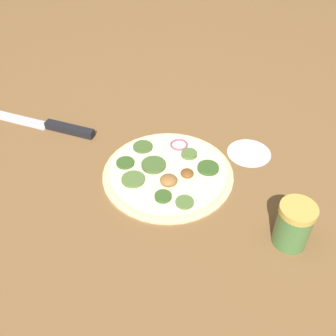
{
  "coord_description": "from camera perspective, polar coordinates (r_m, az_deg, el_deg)",
  "views": [
    {
      "loc": [
        0.43,
        0.41,
        0.56
      ],
      "look_at": [
        0.0,
        0.0,
        0.02
      ],
      "focal_mm": 42.0,
      "sensor_mm": 36.0,
      "label": 1
    }
  ],
  "objects": [
    {
      "name": "knife",
      "position": [
        0.98,
        -15.85,
        5.79
      ],
      "size": [
        0.14,
        0.28,
        0.02
      ],
      "rotation": [
        0.0,
        0.0,
        5.13
      ],
      "color": "silver",
      "rests_on": "ground_plane"
    },
    {
      "name": "pizza",
      "position": [
        0.82,
        -0.03,
        -0.6
      ],
      "size": [
        0.27,
        0.27,
        0.03
      ],
      "color": "beige",
      "rests_on": "ground_plane"
    },
    {
      "name": "ground_plane",
      "position": [
        0.82,
        0.0,
        -0.93
      ],
      "size": [
        3.0,
        3.0,
        0.0
      ],
      "primitive_type": "plane",
      "color": "brown"
    },
    {
      "name": "flour_patch",
      "position": [
        0.89,
        11.67,
        2.17
      ],
      "size": [
        0.1,
        0.1,
        0.0
      ],
      "color": "white",
      "rests_on": "ground_plane"
    },
    {
      "name": "spice_jar",
      "position": [
        0.71,
        17.77,
        -7.84
      ],
      "size": [
        0.06,
        0.06,
        0.09
      ],
      "color": "#4C7F42",
      "rests_on": "ground_plane"
    }
  ]
}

